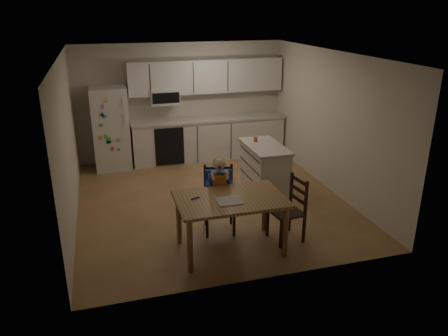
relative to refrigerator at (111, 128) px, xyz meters
The scene contains 10 objects.
room 2.31m from the refrigerator, 47.16° to the right, with size 4.52×5.01×2.51m.
refrigerator is the anchor object (origin of this frame).
kitchen_run 2.05m from the refrigerator, ahead, with size 3.37×0.62×2.15m.
kitchen_island 3.33m from the refrigerator, 38.24° to the right, with size 0.62×1.18×0.87m.
red_cup 3.08m from the refrigerator, 35.33° to the right, with size 0.07×0.07×0.09m, color red.
dining_table 4.11m from the refrigerator, 70.02° to the right, with size 1.47×0.95×0.79m.
napkin 4.19m from the refrigerator, 71.19° to the right, with size 0.33×0.28×0.01m, color #AFAFB4.
toddler_spoon 3.87m from the refrigerator, 76.08° to the right, with size 0.02×0.02×0.12m, color blue.
chair_booster 3.54m from the refrigerator, 66.46° to the right, with size 0.51×0.51×1.17m.
chair_side 4.48m from the refrigerator, 58.27° to the right, with size 0.48×0.48×0.95m.
Camera 1 is at (-1.71, -6.83, 3.21)m, focal length 35.00 mm.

